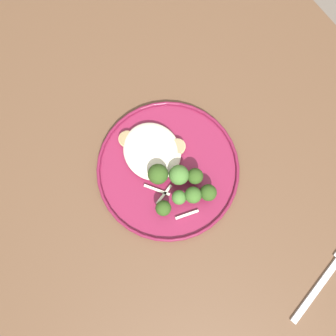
{
  "coord_description": "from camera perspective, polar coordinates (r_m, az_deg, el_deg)",
  "views": [
    {
      "loc": [
        0.07,
        -0.08,
        1.41
      ],
      "look_at": [
        -0.04,
        -0.01,
        0.76
      ],
      "focal_mm": 35.22,
      "sensor_mm": 36.0,
      "label": 1
    }
  ],
  "objects": [
    {
      "name": "broccoli_floret_right_tilted",
      "position": [
        0.63,
        1.92,
        -5.13
      ],
      "size": [
        0.03,
        0.03,
        0.04
      ],
      "color": "#89A356",
      "rests_on": "dinner_plate"
    },
    {
      "name": "broccoli_floret_tall_stalk",
      "position": [
        0.63,
        2.03,
        -1.14
      ],
      "size": [
        0.04,
        0.04,
        0.06
      ],
      "color": "#7A994C",
      "rests_on": "dinner_plate"
    },
    {
      "name": "seared_scallop_left_edge",
      "position": [
        0.67,
        1.64,
        3.65
      ],
      "size": [
        0.03,
        0.03,
        0.02
      ],
      "color": "#E5C689",
      "rests_on": "dinner_plate"
    },
    {
      "name": "noodle_bed",
      "position": [
        0.66,
        -2.78,
        2.93
      ],
      "size": [
        0.13,
        0.11,
        0.03
      ],
      "color": "beige",
      "rests_on": "dinner_plate"
    },
    {
      "name": "broccoli_floret_beside_noodles",
      "position": [
        0.63,
        4.48,
        -4.62
      ],
      "size": [
        0.03,
        0.03,
        0.05
      ],
      "color": "#89A356",
      "rests_on": "dinner_plate"
    },
    {
      "name": "dinner_plate",
      "position": [
        0.67,
        -0.0,
        -0.2
      ],
      "size": [
        0.29,
        0.29,
        0.02
      ],
      "color": "maroon",
      "rests_on": "wooden_dining_table"
    },
    {
      "name": "wooden_dining_table",
      "position": [
        0.75,
        2.05,
        -3.63
      ],
      "size": [
        1.4,
        1.0,
        0.74
      ],
      "color": "brown",
      "rests_on": "ground"
    },
    {
      "name": "dinner_fork",
      "position": [
        0.73,
        25.36,
        -17.03
      ],
      "size": [
        0.06,
        0.18,
        0.0
      ],
      "color": "silver",
      "rests_on": "wooden_dining_table"
    },
    {
      "name": "ground",
      "position": [
        1.41,
        1.1,
        -7.41
      ],
      "size": [
        6.0,
        6.0,
        0.0
      ],
      "primitive_type": "plane",
      "color": "#665B51"
    },
    {
      "name": "seared_scallop_center_golden",
      "position": [
        0.67,
        -1.0,
        5.16
      ],
      "size": [
        0.03,
        0.03,
        0.01
      ],
      "color": "beige",
      "rests_on": "dinner_plate"
    },
    {
      "name": "broccoli_floret_split_head",
      "position": [
        0.63,
        4.7,
        -1.45
      ],
      "size": [
        0.03,
        0.03,
        0.05
      ],
      "color": "#89A356",
      "rests_on": "dinner_plate"
    },
    {
      "name": "broccoli_floret_center_pile",
      "position": [
        0.63,
        -0.81,
        -6.97
      ],
      "size": [
        0.03,
        0.03,
        0.04
      ],
      "color": "#7A994C",
      "rests_on": "dinner_plate"
    },
    {
      "name": "onion_sliver_curled_piece",
      "position": [
        0.66,
        -1.94,
        -3.81
      ],
      "size": [
        0.05,
        0.03,
        0.0
      ],
      "primitive_type": "cube",
      "rotation": [
        0.0,
        0.0,
        3.74
      ],
      "color": "silver",
      "rests_on": "dinner_plate"
    },
    {
      "name": "seared_scallop_half_hidden",
      "position": [
        0.66,
        -1.07,
        -0.35
      ],
      "size": [
        0.04,
        0.04,
        0.01
      ],
      "color": "beige",
      "rests_on": "dinner_plate"
    },
    {
      "name": "onion_sliver_pale_crescent",
      "position": [
        0.66,
        -0.52,
        -4.85
      ],
      "size": [
        0.02,
        0.05,
        0.0
      ],
      "primitive_type": "cube",
      "rotation": [
        0.0,
        0.0,
        1.86
      ],
      "color": "silver",
      "rests_on": "dinner_plate"
    },
    {
      "name": "onion_sliver_long_sliver",
      "position": [
        0.65,
        3.31,
        -8.05
      ],
      "size": [
        0.02,
        0.05,
        0.0
      ],
      "primitive_type": "cube",
      "rotation": [
        0.0,
        0.0,
        1.29
      ],
      "color": "silver",
      "rests_on": "dinner_plate"
    },
    {
      "name": "seared_scallop_on_noodles",
      "position": [
        0.68,
        -7.08,
        4.96
      ],
      "size": [
        0.03,
        0.03,
        0.01
      ],
      "color": "#DBB77A",
      "rests_on": "dinner_plate"
    },
    {
      "name": "broccoli_floret_near_rim",
      "position": [
        0.64,
        6.97,
        -4.28
      ],
      "size": [
        0.03,
        0.03,
        0.05
      ],
      "color": "#7A994C",
      "rests_on": "dinner_plate"
    },
    {
      "name": "broccoli_floret_small_sprig",
      "position": [
        0.63,
        -1.74,
        -1.09
      ],
      "size": [
        0.04,
        0.04,
        0.06
      ],
      "color": "#89A356",
      "rests_on": "dinner_plate"
    }
  ]
}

